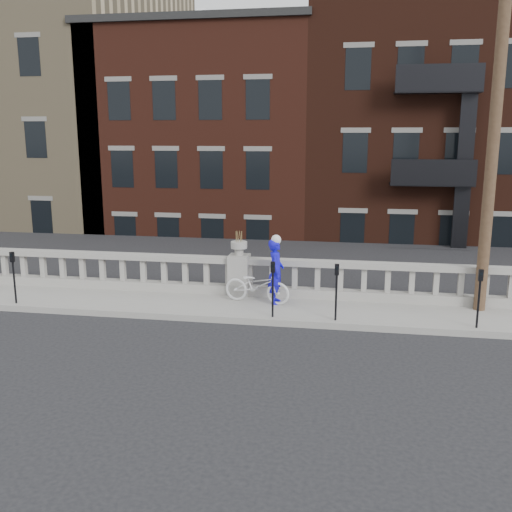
{
  "coord_description": "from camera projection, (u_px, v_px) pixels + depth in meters",
  "views": [
    {
      "loc": [
        2.99,
        -10.82,
        4.46
      ],
      "look_at": [
        0.59,
        3.2,
        1.4
      ],
      "focal_mm": 40.0,
      "sensor_mm": 36.0,
      "label": 1
    }
  ],
  "objects": [
    {
      "name": "utility_pole",
      "position": [
        497.0,
        100.0,
        13.21
      ],
      "size": [
        1.6,
        0.28,
        10.0
      ],
      "color": "#422D1E",
      "rests_on": "sidewalk"
    },
    {
      "name": "cyclist",
      "position": [
        276.0,
        271.0,
        14.68
      ],
      "size": [
        0.46,
        0.65,
        1.69
      ],
      "primitive_type": "imported",
      "rotation": [
        0.0,
        0.0,
        1.66
      ],
      "color": "#140ED2",
      "rests_on": "sidewalk"
    },
    {
      "name": "parking_meter_b",
      "position": [
        273.0,
        283.0,
        13.53
      ],
      "size": [
        0.1,
        0.09,
        1.36
      ],
      "color": "black",
      "rests_on": "sidewalk"
    },
    {
      "name": "ground",
      "position": [
        202.0,
        353.0,
        11.86
      ],
      "size": [
        120.0,
        120.0,
        0.0
      ],
      "primitive_type": "plane",
      "color": "black",
      "rests_on": "ground"
    },
    {
      "name": "parking_meter_a",
      "position": [
        13.0,
        272.0,
        14.64
      ],
      "size": [
        0.1,
        0.09,
        1.36
      ],
      "color": "black",
      "rests_on": "sidewalk"
    },
    {
      "name": "parking_meter_c",
      "position": [
        336.0,
        286.0,
        13.28
      ],
      "size": [
        0.1,
        0.09,
        1.36
      ],
      "color": "black",
      "rests_on": "sidewalk"
    },
    {
      "name": "planter_pedestal",
      "position": [
        239.0,
        270.0,
        15.49
      ],
      "size": [
        0.55,
        0.55,
        1.76
      ],
      "color": "gray",
      "rests_on": "sidewalk"
    },
    {
      "name": "bicycle",
      "position": [
        257.0,
        285.0,
        14.78
      ],
      "size": [
        1.84,
        0.93,
        0.92
      ],
      "primitive_type": "imported",
      "rotation": [
        0.0,
        0.0,
        1.39
      ],
      "color": "silver",
      "rests_on": "sidewalk"
    },
    {
      "name": "balustrade",
      "position": [
        239.0,
        277.0,
        15.53
      ],
      "size": [
        28.0,
        0.34,
        1.03
      ],
      "color": "gray",
      "rests_on": "sidewalk"
    },
    {
      "name": "lower_level",
      "position": [
        312.0,
        166.0,
        33.42
      ],
      "size": [
        80.0,
        44.0,
        20.8
      ],
      "color": "#605E59",
      "rests_on": "ground"
    },
    {
      "name": "sidewalk",
      "position": [
        232.0,
        307.0,
        14.73
      ],
      "size": [
        32.0,
        2.2,
        0.15
      ],
      "primitive_type": "cube",
      "color": "gray",
      "rests_on": "ground"
    },
    {
      "name": "parking_meter_d",
      "position": [
        479.0,
        292.0,
        12.76
      ],
      "size": [
        0.1,
        0.09,
        1.36
      ],
      "color": "black",
      "rests_on": "sidewalk"
    }
  ]
}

